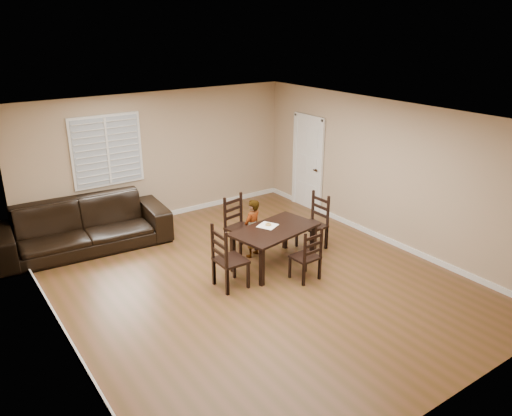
{
  "coord_description": "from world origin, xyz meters",
  "views": [
    {
      "loc": [
        -4.13,
        -5.97,
        4.03
      ],
      "look_at": [
        0.46,
        0.62,
        1.0
      ],
      "focal_mm": 35.0,
      "sensor_mm": 36.0,
      "label": 1
    }
  ],
  "objects_px": {
    "dining_table": "(275,233)",
    "chair_far": "(310,258)",
    "chair_near": "(236,225)",
    "chair_left": "(224,261)",
    "donut": "(268,224)",
    "child": "(252,228)",
    "sofa": "(83,226)",
    "chair_right": "(317,223)"
  },
  "relations": [
    {
      "from": "donut",
      "to": "sofa",
      "type": "relative_size",
      "value": 0.03
    },
    {
      "from": "dining_table",
      "to": "sofa",
      "type": "xyz_separation_m",
      "value": [
        -2.5,
        2.59,
        -0.16
      ]
    },
    {
      "from": "chair_right",
      "to": "sofa",
      "type": "xyz_separation_m",
      "value": [
        -3.63,
        2.4,
        -0.02
      ]
    },
    {
      "from": "child",
      "to": "donut",
      "type": "distance_m",
      "value": 0.42
    },
    {
      "from": "chair_far",
      "to": "sofa",
      "type": "distance_m",
      "value": 4.27
    },
    {
      "from": "chair_far",
      "to": "donut",
      "type": "bearing_deg",
      "value": -84.56
    },
    {
      "from": "chair_near",
      "to": "child",
      "type": "height_order",
      "value": "child"
    },
    {
      "from": "chair_far",
      "to": "child",
      "type": "bearing_deg",
      "value": -83.21
    },
    {
      "from": "dining_table",
      "to": "child",
      "type": "height_order",
      "value": "child"
    },
    {
      "from": "chair_left",
      "to": "child",
      "type": "xyz_separation_m",
      "value": [
        1.04,
        0.72,
        0.06
      ]
    },
    {
      "from": "chair_far",
      "to": "chair_left",
      "type": "xyz_separation_m",
      "value": [
        -1.27,
        0.59,
        0.07
      ]
    },
    {
      "from": "chair_left",
      "to": "sofa",
      "type": "distance_m",
      "value": 3.09
    },
    {
      "from": "donut",
      "to": "dining_table",
      "type": "bearing_deg",
      "value": -85.82
    },
    {
      "from": "dining_table",
      "to": "chair_near",
      "type": "relative_size",
      "value": 1.54
    },
    {
      "from": "chair_far",
      "to": "chair_right",
      "type": "bearing_deg",
      "value": -139.07
    },
    {
      "from": "dining_table",
      "to": "child",
      "type": "bearing_deg",
      "value": 90.0
    },
    {
      "from": "donut",
      "to": "chair_far",
      "type": "bearing_deg",
      "value": -81.46
    },
    {
      "from": "chair_near",
      "to": "child",
      "type": "distance_m",
      "value": 0.43
    },
    {
      "from": "child",
      "to": "sofa",
      "type": "distance_m",
      "value": 3.16
    },
    {
      "from": "chair_right",
      "to": "chair_left",
      "type": "bearing_deg",
      "value": -82.27
    },
    {
      "from": "child",
      "to": "sofa",
      "type": "relative_size",
      "value": 0.35
    },
    {
      "from": "chair_near",
      "to": "donut",
      "type": "distance_m",
      "value": 0.84
    },
    {
      "from": "chair_left",
      "to": "chair_right",
      "type": "distance_m",
      "value": 2.3
    },
    {
      "from": "dining_table",
      "to": "sofa",
      "type": "bearing_deg",
      "value": 123.44
    },
    {
      "from": "chair_near",
      "to": "chair_left",
      "type": "distance_m",
      "value": 1.49
    },
    {
      "from": "chair_near",
      "to": "sofa",
      "type": "distance_m",
      "value": 2.84
    },
    {
      "from": "dining_table",
      "to": "donut",
      "type": "height_order",
      "value": "donut"
    },
    {
      "from": "chair_right",
      "to": "child",
      "type": "xyz_separation_m",
      "value": [
        -1.23,
        0.34,
        0.07
      ]
    },
    {
      "from": "chair_right",
      "to": "donut",
      "type": "height_order",
      "value": "chair_right"
    },
    {
      "from": "child",
      "to": "sofa",
      "type": "bearing_deg",
      "value": -60.56
    },
    {
      "from": "chair_left",
      "to": "sofa",
      "type": "relative_size",
      "value": 0.35
    },
    {
      "from": "dining_table",
      "to": "chair_far",
      "type": "distance_m",
      "value": 0.81
    },
    {
      "from": "chair_near",
      "to": "chair_left",
      "type": "height_order",
      "value": "chair_left"
    },
    {
      "from": "chair_near",
      "to": "chair_far",
      "type": "distance_m",
      "value": 1.76
    },
    {
      "from": "dining_table",
      "to": "donut",
      "type": "distance_m",
      "value": 0.2
    },
    {
      "from": "chair_left",
      "to": "donut",
      "type": "bearing_deg",
      "value": -72.09
    },
    {
      "from": "chair_near",
      "to": "chair_left",
      "type": "bearing_deg",
      "value": -141.66
    },
    {
      "from": "chair_left",
      "to": "chair_right",
      "type": "relative_size",
      "value": 1.02
    },
    {
      "from": "chair_right",
      "to": "child",
      "type": "bearing_deg",
      "value": -107.14
    },
    {
      "from": "dining_table",
      "to": "child",
      "type": "xyz_separation_m",
      "value": [
        -0.1,
        0.53,
        -0.07
      ]
    },
    {
      "from": "dining_table",
      "to": "chair_left",
      "type": "relative_size",
      "value": 1.52
    },
    {
      "from": "chair_near",
      "to": "chair_far",
      "type": "bearing_deg",
      "value": -91.38
    }
  ]
}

